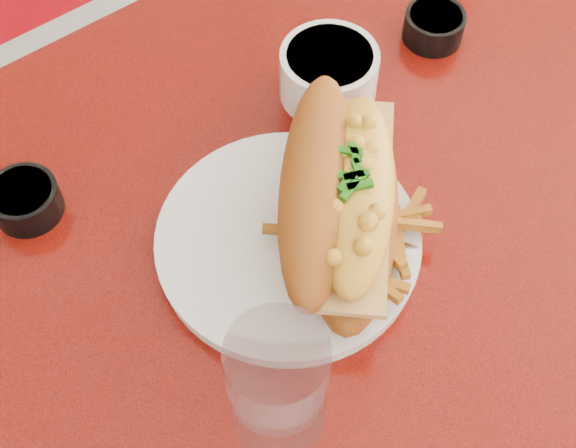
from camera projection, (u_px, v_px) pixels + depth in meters
ground at (387, 419)px, 1.43m from camera, size 8.00×8.00×0.00m
diner_table at (442, 244)px, 0.92m from camera, size 1.23×0.83×0.77m
booth_bench_far at (123, 43)px, 1.53m from camera, size 1.20×0.51×0.90m
dinner_plate at (288, 242)px, 0.72m from camera, size 0.29×0.29×0.02m
mac_hoagie at (341, 197)px, 0.68m from camera, size 0.25×0.26×0.11m
fries_pile at (355, 230)px, 0.70m from camera, size 0.12×0.11×0.03m
fork at (335, 222)px, 0.72m from camera, size 0.08×0.14×0.00m
gravy_ramekin at (329, 73)px, 0.80m from camera, size 0.12×0.12×0.05m
sauce_cup_left at (25, 199)px, 0.73m from camera, size 0.08×0.08×0.03m
sauce_cup_right at (434, 25)px, 0.86m from camera, size 0.07×0.07×0.03m
water_tumbler at (278, 387)px, 0.59m from camera, size 0.08×0.08×0.13m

